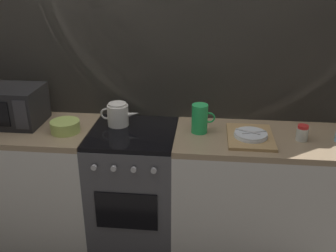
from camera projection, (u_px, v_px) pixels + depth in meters
ground_plane at (137, 236)px, 3.01m from camera, size 8.00×8.00×0.00m
back_wall at (139, 76)px, 2.83m from camera, size 3.60×0.05×2.40m
counter_left at (18, 180)px, 2.92m from camera, size 1.20×0.60×0.90m
stove_unit at (135, 187)px, 2.83m from camera, size 0.60×0.63×0.90m
counter_right at (258, 194)px, 2.74m from camera, size 1.20×0.60×0.90m
microwave at (9, 105)px, 2.74m from camera, size 0.46×0.35×0.27m
kettle at (118, 114)px, 2.72m from camera, size 0.28×0.15×0.17m
mixing_bowl at (65, 126)px, 2.63m from camera, size 0.20×0.20×0.08m
pitcher at (200, 119)px, 2.60m from camera, size 0.16×0.11×0.20m
dish_pile at (250, 136)px, 2.54m from camera, size 0.30×0.40×0.06m
spice_jar at (302, 133)px, 2.50m from camera, size 0.08×0.08×0.10m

